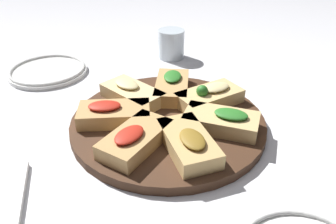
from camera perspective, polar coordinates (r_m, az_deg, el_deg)
ground_plane at (r=0.64m, az=0.00°, el=-2.46°), size 3.00×3.00×0.00m
serving_board at (r=0.63m, az=0.00°, el=-1.78°), size 0.37×0.37×0.02m
focaccia_slice_0 at (r=0.68m, az=-6.28°, el=3.20°), size 0.14×0.10×0.04m
focaccia_slice_1 at (r=0.62m, az=-9.47°, el=-0.24°), size 0.12×0.15×0.04m
focaccia_slice_2 at (r=0.55m, az=-5.70°, el=-4.64°), size 0.12×0.15×0.04m
focaccia_slice_3 at (r=0.54m, az=3.57°, el=-5.28°), size 0.15×0.10×0.04m
focaccia_slice_4 at (r=0.60m, az=9.33°, el=-1.51°), size 0.15×0.14×0.04m
focaccia_slice_5 at (r=0.67m, az=7.40°, el=2.58°), size 0.07×0.13×0.05m
focaccia_slice_6 at (r=0.71m, az=0.69°, el=4.46°), size 0.15×0.14×0.04m
plate_left at (r=0.90m, az=-20.18°, el=6.79°), size 0.20×0.20×0.02m
water_glass at (r=0.93m, az=0.56°, el=11.75°), size 0.07×0.07×0.08m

